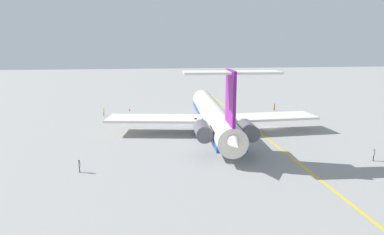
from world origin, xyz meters
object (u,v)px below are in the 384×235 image
(ground_crew_near_tail, at_px, (79,164))
(ground_crew_portside, at_px, (374,153))
(main_jetliner, at_px, (214,116))
(ground_crew_starboard, at_px, (274,106))
(ground_crew_near_nose, at_px, (104,111))
(safety_cone_nose, at_px, (129,110))

(ground_crew_near_tail, relative_size, ground_crew_portside, 0.95)
(main_jetliner, relative_size, ground_crew_starboard, 26.75)
(ground_crew_near_nose, distance_m, ground_crew_starboard, 42.06)
(ground_crew_near_nose, xyz_separation_m, ground_crew_starboard, (1.31, -42.04, -0.07))
(ground_crew_near_tail, xyz_separation_m, safety_cone_nose, (43.54, -4.78, -0.82))
(safety_cone_nose, bearing_deg, ground_crew_near_tail, 173.73)
(ground_crew_portside, relative_size, ground_crew_starboard, 1.08)
(ground_crew_near_tail, bearing_deg, ground_crew_portside, -19.60)
(main_jetliner, xyz_separation_m, ground_crew_portside, (-17.92, -20.09, -2.45))
(ground_crew_near_nose, bearing_deg, ground_crew_near_tail, 91.20)
(ground_crew_near_tail, bearing_deg, main_jetliner, 20.23)
(ground_crew_near_tail, bearing_deg, safety_cone_nose, 65.15)
(ground_crew_near_nose, bearing_deg, safety_cone_nose, -134.46)
(main_jetliner, xyz_separation_m, safety_cone_nose, (26.35, 16.58, -3.33))
(ground_crew_portside, distance_m, ground_crew_starboard, 39.77)
(ground_crew_starboard, bearing_deg, ground_crew_near_tail, 131.60)
(main_jetliner, bearing_deg, ground_crew_portside, -128.71)
(ground_crew_starboard, xyz_separation_m, safety_cone_nose, (4.50, 36.36, -0.80))
(ground_crew_near_nose, height_order, ground_crew_portside, ground_crew_portside)
(ground_crew_portside, xyz_separation_m, ground_crew_starboard, (39.77, 0.31, -0.08))
(main_jetliner, relative_size, ground_crew_portside, 24.88)
(ground_crew_near_nose, bearing_deg, ground_crew_starboard, -178.37)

